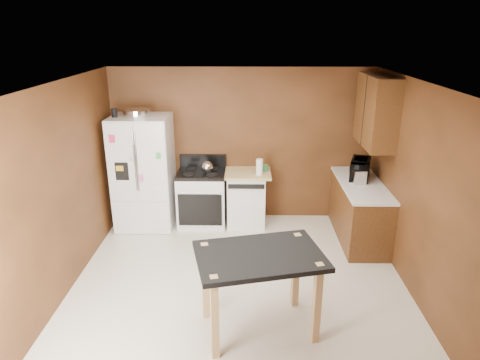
{
  "coord_description": "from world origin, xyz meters",
  "views": [
    {
      "loc": [
        0.1,
        -4.52,
        3.08
      ],
      "look_at": [
        -0.0,
        0.85,
        1.15
      ],
      "focal_mm": 32.0,
      "sensor_mm": 36.0,
      "label": 1
    }
  ],
  "objects_px": {
    "refrigerator": "(144,173)",
    "gas_range": "(202,197)",
    "roasting_pan": "(137,113)",
    "pen_cup": "(114,113)",
    "toaster": "(358,175)",
    "paper_towel": "(259,167)",
    "dishwasher": "(246,197)",
    "green_canister": "(265,168)",
    "kettle": "(207,167)",
    "island": "(259,265)",
    "microwave": "(360,170)"
  },
  "relations": [
    {
      "from": "gas_range",
      "to": "island",
      "type": "distance_m",
      "value": 2.77
    },
    {
      "from": "paper_towel",
      "to": "dishwasher",
      "type": "bearing_deg",
      "value": 150.57
    },
    {
      "from": "roasting_pan",
      "to": "microwave",
      "type": "height_order",
      "value": "roasting_pan"
    },
    {
      "from": "green_canister",
      "to": "gas_range",
      "type": "height_order",
      "value": "gas_range"
    },
    {
      "from": "refrigerator",
      "to": "paper_towel",
      "type": "bearing_deg",
      "value": -0.95
    },
    {
      "from": "green_canister",
      "to": "toaster",
      "type": "height_order",
      "value": "toaster"
    },
    {
      "from": "green_canister",
      "to": "refrigerator",
      "type": "xyz_separation_m",
      "value": [
        -1.93,
        -0.15,
        -0.04
      ]
    },
    {
      "from": "roasting_pan",
      "to": "microwave",
      "type": "xyz_separation_m",
      "value": [
        3.39,
        -0.23,
        -0.82
      ]
    },
    {
      "from": "island",
      "to": "roasting_pan",
      "type": "bearing_deg",
      "value": 124.97
    },
    {
      "from": "kettle",
      "to": "gas_range",
      "type": "relative_size",
      "value": 0.17
    },
    {
      "from": "green_canister",
      "to": "toaster",
      "type": "relative_size",
      "value": 0.36
    },
    {
      "from": "kettle",
      "to": "microwave",
      "type": "distance_m",
      "value": 2.35
    },
    {
      "from": "paper_towel",
      "to": "island",
      "type": "height_order",
      "value": "paper_towel"
    },
    {
      "from": "island",
      "to": "toaster",
      "type": "bearing_deg",
      "value": 55.35
    },
    {
      "from": "microwave",
      "to": "gas_range",
      "type": "height_order",
      "value": "microwave"
    },
    {
      "from": "gas_range",
      "to": "dishwasher",
      "type": "distance_m",
      "value": 0.72
    },
    {
      "from": "pen_cup",
      "to": "toaster",
      "type": "relative_size",
      "value": 0.45
    },
    {
      "from": "roasting_pan",
      "to": "refrigerator",
      "type": "distance_m",
      "value": 0.95
    },
    {
      "from": "toaster",
      "to": "gas_range",
      "type": "xyz_separation_m",
      "value": [
        -2.37,
        0.44,
        -0.54
      ]
    },
    {
      "from": "gas_range",
      "to": "microwave",
      "type": "bearing_deg",
      "value": -6.22
    },
    {
      "from": "green_canister",
      "to": "refrigerator",
      "type": "bearing_deg",
      "value": -175.56
    },
    {
      "from": "pen_cup",
      "to": "toaster",
      "type": "distance_m",
      "value": 3.74
    },
    {
      "from": "paper_towel",
      "to": "dishwasher",
      "type": "distance_m",
      "value": 0.61
    },
    {
      "from": "paper_towel",
      "to": "green_canister",
      "type": "height_order",
      "value": "paper_towel"
    },
    {
      "from": "gas_range",
      "to": "island",
      "type": "xyz_separation_m",
      "value": [
        0.86,
        -2.62,
        0.31
      ]
    },
    {
      "from": "green_canister",
      "to": "gas_range",
      "type": "relative_size",
      "value": 0.09
    },
    {
      "from": "pen_cup",
      "to": "gas_range",
      "type": "height_order",
      "value": "pen_cup"
    },
    {
      "from": "toaster",
      "to": "island",
      "type": "distance_m",
      "value": 2.66
    },
    {
      "from": "microwave",
      "to": "kettle",
      "type": "bearing_deg",
      "value": 103.13
    },
    {
      "from": "roasting_pan",
      "to": "kettle",
      "type": "relative_size",
      "value": 2.25
    },
    {
      "from": "refrigerator",
      "to": "gas_range",
      "type": "xyz_separation_m",
      "value": [
        0.91,
        0.06,
        -0.44
      ]
    },
    {
      "from": "pen_cup",
      "to": "refrigerator",
      "type": "relative_size",
      "value": 0.07
    },
    {
      "from": "dishwasher",
      "to": "gas_range",
      "type": "bearing_deg",
      "value": -178.06
    },
    {
      "from": "dishwasher",
      "to": "island",
      "type": "xyz_separation_m",
      "value": [
        0.14,
        -2.64,
        0.32
      ]
    },
    {
      "from": "green_canister",
      "to": "gas_range",
      "type": "bearing_deg",
      "value": -175.0
    },
    {
      "from": "kettle",
      "to": "refrigerator",
      "type": "relative_size",
      "value": 0.1
    },
    {
      "from": "green_canister",
      "to": "refrigerator",
      "type": "relative_size",
      "value": 0.06
    },
    {
      "from": "dishwasher",
      "to": "island",
      "type": "distance_m",
      "value": 2.67
    },
    {
      "from": "toaster",
      "to": "island",
      "type": "relative_size",
      "value": 0.2
    },
    {
      "from": "refrigerator",
      "to": "island",
      "type": "bearing_deg",
      "value": -55.24
    },
    {
      "from": "dishwasher",
      "to": "paper_towel",
      "type": "bearing_deg",
      "value": -29.43
    },
    {
      "from": "dishwasher",
      "to": "toaster",
      "type": "bearing_deg",
      "value": -15.7
    },
    {
      "from": "roasting_pan",
      "to": "refrigerator",
      "type": "relative_size",
      "value": 0.23
    },
    {
      "from": "island",
      "to": "kettle",
      "type": "bearing_deg",
      "value": 106.49
    },
    {
      "from": "green_canister",
      "to": "gas_range",
      "type": "xyz_separation_m",
      "value": [
        -1.02,
        -0.09,
        -0.48
      ]
    },
    {
      "from": "roasting_pan",
      "to": "pen_cup",
      "type": "xyz_separation_m",
      "value": [
        -0.32,
        -0.09,
        0.01
      ]
    },
    {
      "from": "roasting_pan",
      "to": "island",
      "type": "relative_size",
      "value": 0.29
    },
    {
      "from": "gas_range",
      "to": "dishwasher",
      "type": "relative_size",
      "value": 1.24
    },
    {
      "from": "dishwasher",
      "to": "microwave",
      "type": "bearing_deg",
      "value": -9.57
    },
    {
      "from": "microwave",
      "to": "roasting_pan",
      "type": "bearing_deg",
      "value": 104.66
    }
  ]
}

